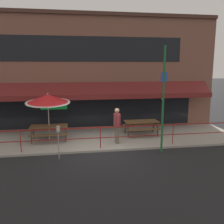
% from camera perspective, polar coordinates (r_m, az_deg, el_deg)
% --- Properties ---
extents(ground_plane, '(120.00, 120.00, 0.00)m').
position_cam_1_polar(ground_plane, '(11.21, -2.46, -9.16)').
color(ground_plane, black).
extents(patio_deck, '(15.00, 4.00, 0.10)m').
position_cam_1_polar(patio_deck, '(13.09, -3.51, -6.03)').
color(patio_deck, '#9E998E').
rests_on(patio_deck, ground).
extents(restaurant_building, '(15.00, 1.60, 6.73)m').
position_cam_1_polar(restaurant_building, '(14.76, -4.54, 8.83)').
color(restaurant_building, brown).
rests_on(restaurant_building, ground).
extents(patio_railing, '(13.84, 0.04, 0.97)m').
position_cam_1_polar(patio_railing, '(11.25, -2.68, -4.82)').
color(patio_railing, maroon).
rests_on(patio_railing, patio_deck).
extents(picnic_table_left, '(1.80, 1.42, 0.76)m').
position_cam_1_polar(picnic_table_left, '(12.74, -14.20, -3.74)').
color(picnic_table_left, brown).
rests_on(picnic_table_left, patio_deck).
extents(picnic_table_centre, '(1.80, 1.42, 0.76)m').
position_cam_1_polar(picnic_table_centre, '(13.49, 6.71, -2.70)').
color(picnic_table_centre, brown).
rests_on(picnic_table_centre, patio_deck).
extents(patio_umbrella_left, '(2.14, 2.14, 2.38)m').
position_cam_1_polar(patio_umbrella_left, '(12.56, -14.46, 2.90)').
color(patio_umbrella_left, '#B7B2A8').
rests_on(patio_umbrella_left, patio_deck).
extents(pedestrian_walking, '(0.27, 0.62, 1.71)m').
position_cam_1_polar(pedestrian_walking, '(11.87, 1.15, -2.71)').
color(pedestrian_walking, '#665B4C').
rests_on(pedestrian_walking, patio_deck).
extents(parking_meter_near, '(0.15, 0.16, 1.42)m').
position_cam_1_polar(parking_meter_near, '(10.27, -12.22, -4.53)').
color(parking_meter_near, gray).
rests_on(parking_meter_near, ground).
extents(street_sign_pole, '(0.28, 0.09, 4.60)m').
position_cam_1_polar(street_sign_pole, '(10.84, 11.62, 2.79)').
color(street_sign_pole, '#1E6033').
rests_on(street_sign_pole, ground).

